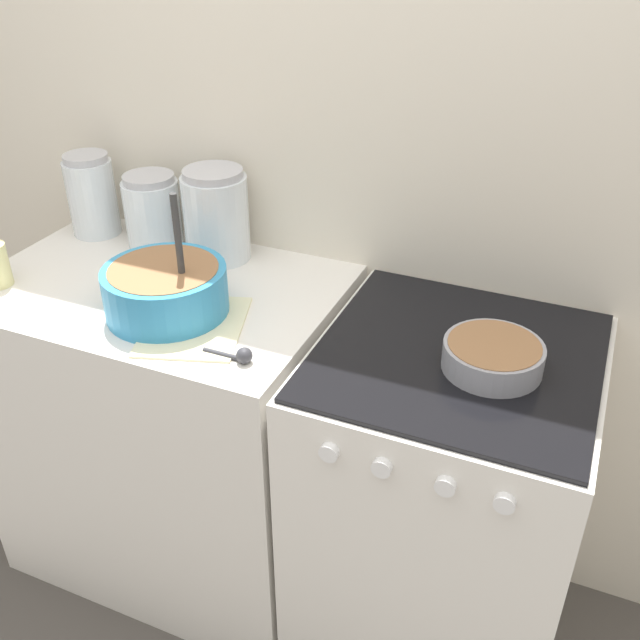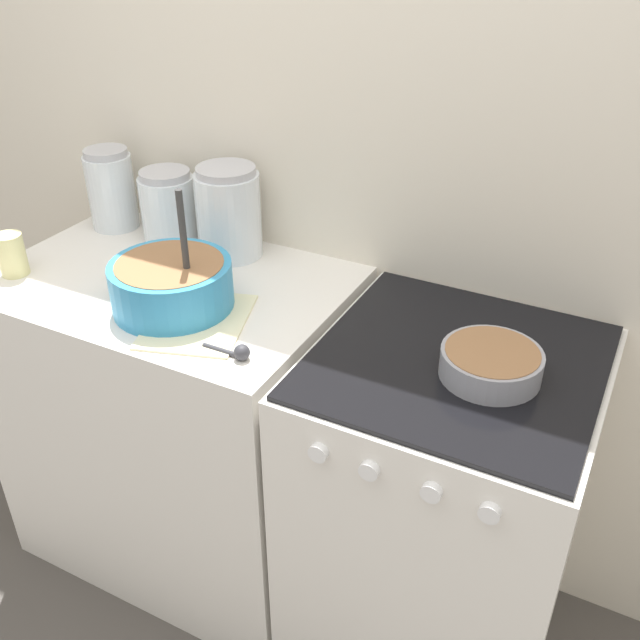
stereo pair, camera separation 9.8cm
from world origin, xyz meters
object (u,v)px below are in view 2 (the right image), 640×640
storage_jar_left (112,194)px  storage_jar_right (229,218)px  storage_jar_middle (169,211)px  baking_pan (491,363)px  mixing_bowl (172,283)px  stove (439,514)px  tin_can (12,255)px

storage_jar_left → storage_jar_right: 0.41m
storage_jar_middle → storage_jar_right: size_ratio=0.82×
baking_pan → storage_jar_middle: 1.03m
storage_jar_left → storage_jar_middle: size_ratio=1.15×
storage_jar_middle → mixing_bowl: bearing=-51.7°
stove → storage_jar_left: 1.28m
storage_jar_left → storage_jar_middle: storage_jar_left is taller
baking_pan → storage_jar_right: storage_jar_right is taller
storage_jar_middle → baking_pan: bearing=-13.4°
mixing_bowl → storage_jar_middle: 0.40m
baking_pan → storage_jar_left: size_ratio=0.89×
stove → tin_can: tin_can is taller
tin_can → storage_jar_left: bearing=85.6°
tin_can → baking_pan: bearing=5.7°
baking_pan → stove: bearing=158.8°
baking_pan → tin_can: bearing=-174.3°
stove → mixing_bowl: size_ratio=3.04×
storage_jar_left → storage_jar_middle: 0.21m
stove → storage_jar_left: size_ratio=4.00×
storage_jar_right → storage_jar_middle: bearing=180.0°
stove → storage_jar_middle: bearing=167.3°
mixing_bowl → baking_pan: bearing=5.6°
baking_pan → storage_jar_right: bearing=163.4°
storage_jar_middle → storage_jar_right: storage_jar_right is taller
storage_jar_left → mixing_bowl: bearing=-34.6°
stove → storage_jar_middle: size_ratio=4.59×
storage_jar_left → storage_jar_right: storage_jar_right is taller
stove → storage_jar_middle: storage_jar_middle is taller
storage_jar_left → storage_jar_right: bearing=0.0°
baking_pan → storage_jar_middle: (-1.00, 0.24, 0.05)m
storage_jar_right → tin_can: storage_jar_right is taller
storage_jar_middle → storage_jar_left: bearing=180.0°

